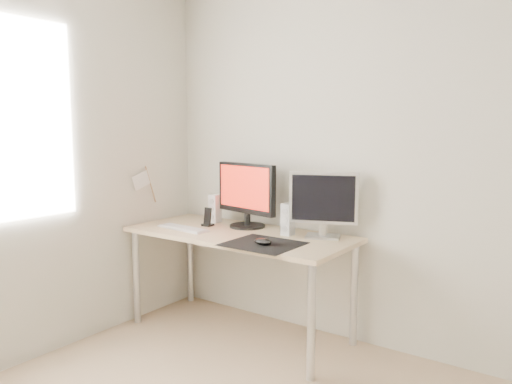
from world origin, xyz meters
The scene contains 11 objects.
wall_back centered at (0.00, 1.75, 1.25)m, with size 3.50×3.50×0.00m, color beige.
mousepad centered at (-0.60, 1.19, 0.73)m, with size 0.45×0.40×0.00m, color black.
mouse centered at (-0.58, 1.16, 0.75)m, with size 0.12×0.07×0.04m, color black.
desk centered at (-0.93, 1.38, 0.65)m, with size 1.60×0.70×0.73m.
main_monitor centered at (-0.99, 1.55, 0.98)m, with size 0.55×0.30×0.47m.
second_monitor centered at (-0.38, 1.57, 0.97)m, with size 0.43×0.23×0.43m.
speaker_left centered at (-1.30, 1.56, 0.84)m, with size 0.07×0.08×0.21m.
speaker_right centered at (-0.61, 1.50, 0.84)m, with size 0.07×0.08×0.21m.
keyboard centered at (-1.32, 1.23, 0.74)m, with size 0.43×0.15×0.02m.
phone_dock centered at (-1.26, 1.42, 0.77)m, with size 0.08×0.07×0.14m.
pennant centered at (-1.72, 1.24, 1.05)m, with size 0.01×0.23×0.29m.
Camera 1 is at (1.14, -1.31, 1.46)m, focal length 35.00 mm.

